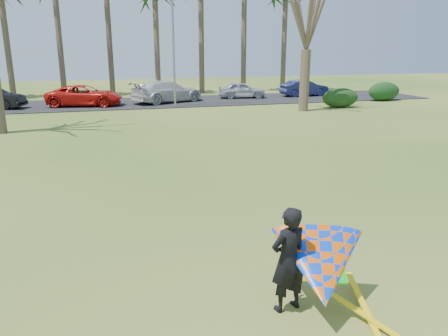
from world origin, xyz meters
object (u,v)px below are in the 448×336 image
object	(u,v)px
car_3	(167,91)
bare_tree_right	(308,7)
streetlight	(176,42)
car_2	(85,96)
kite_flyer	(317,265)
car_4	(242,90)
car_5	(304,88)

from	to	relation	value
car_3	bare_tree_right	bearing A→B (deg)	-153.53
streetlight	car_3	xyz separation A→B (m)	(-0.32, 2.60, -3.59)
streetlight	car_2	world-z (taller)	streetlight
car_2	kite_flyer	xyz separation A→B (m)	(4.26, -27.21, 0.07)
car_2	car_4	bearing A→B (deg)	-71.94
bare_tree_right	streetlight	bearing A→B (deg)	152.97
car_5	car_3	bearing A→B (deg)	93.26
car_3	car_5	bearing A→B (deg)	-109.26
bare_tree_right	kite_flyer	size ratio (longest dim) A/B	3.86
bare_tree_right	car_5	bearing A→B (deg)	64.01
bare_tree_right	car_2	size ratio (longest dim) A/B	1.76
bare_tree_right	car_2	world-z (taller)	bare_tree_right
bare_tree_right	kite_flyer	distance (m)	23.98
car_3	car_4	world-z (taller)	car_3
car_4	streetlight	bearing A→B (deg)	129.56
car_5	kite_flyer	bearing A→B (deg)	152.62
car_2	car_3	world-z (taller)	car_3
car_4	car_5	world-z (taller)	car_5
streetlight	kite_flyer	world-z (taller)	streetlight
car_2	car_5	size ratio (longest dim) A/B	1.28
car_2	car_4	size ratio (longest dim) A/B	1.37
car_4	car_5	distance (m)	5.60
car_2	car_3	bearing A→B (deg)	-74.68
car_4	car_5	xyz separation A→B (m)	(5.60, 0.00, 0.02)
bare_tree_right	car_4	xyz separation A→B (m)	(-1.85, 7.70, -5.85)
car_2	car_4	xyz separation A→B (m)	(12.30, 1.58, -0.08)
bare_tree_right	car_5	xyz separation A→B (m)	(3.76, 7.70, -5.83)
bare_tree_right	kite_flyer	xyz separation A→B (m)	(-9.89, -21.09, -5.71)
bare_tree_right	car_3	world-z (taller)	bare_tree_right
car_3	kite_flyer	world-z (taller)	kite_flyer
car_4	car_3	bearing A→B (deg)	107.77
car_2	car_5	world-z (taller)	car_2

